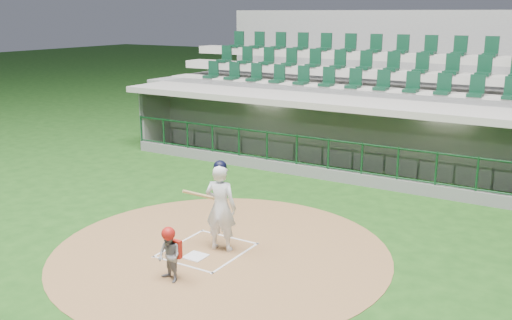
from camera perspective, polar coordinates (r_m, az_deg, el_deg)
The scene contains 8 objects.
ground at distance 12.65m, azimuth -4.13°, elevation -8.57°, with size 120.00×120.00×0.00m, color #194413.
dirt_circle at distance 12.34m, azimuth -3.52°, elevation -9.15°, with size 7.20×7.20×0.01m, color brown.
home_plate at distance 12.12m, azimuth -6.06°, elevation -9.56°, with size 0.43×0.43×0.02m, color white.
batter_box_chalk at distance 12.42m, azimuth -4.93°, elevation -8.95°, with size 1.55×1.80×0.01m.
dugout_structure at distance 18.98m, azimuth 9.66°, elevation 2.18°, with size 16.40×3.70×3.00m.
seating_deck at distance 21.75m, azimuth 12.67°, elevation 4.84°, with size 17.00×6.72×5.15m.
batter at distance 12.08m, azimuth -3.56°, elevation -4.62°, with size 0.92×0.93×1.98m.
catcher at distance 10.97m, azimuth -8.65°, elevation -9.27°, with size 0.58×0.50×1.09m.
Camera 1 is at (6.78, -9.45, 4.96)m, focal length 40.00 mm.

